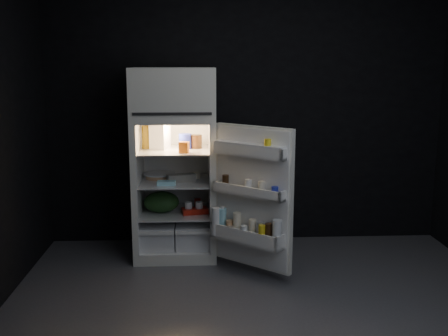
{
  "coord_description": "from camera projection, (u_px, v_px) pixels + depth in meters",
  "views": [
    {
      "loc": [
        -0.49,
        -3.57,
        1.82
      ],
      "look_at": [
        -0.26,
        1.0,
        0.9
      ],
      "focal_mm": 42.0,
      "sensor_mm": 36.0,
      "label": 1
    }
  ],
  "objects": [
    {
      "name": "wrapped_pkg",
      "position": [
        193.0,
        176.0,
        5.06
      ],
      "size": [
        0.13,
        0.12,
        0.05
      ],
      "primitive_type": "cube",
      "rotation": [
        0.0,
        0.0,
        0.24
      ],
      "color": "#EEE3C2",
      "rests_on": "refrigerator"
    },
    {
      "name": "egg_carton",
      "position": [
        181.0,
        178.0,
        4.92
      ],
      "size": [
        0.28,
        0.17,
        0.07
      ],
      "primitive_type": "cube",
      "rotation": [
        0.0,
        0.0,
        0.28
      ],
      "color": "gray",
      "rests_on": "refrigerator"
    },
    {
      "name": "floor",
      "position": [
        266.0,
        313.0,
        3.88
      ],
      "size": [
        4.0,
        3.4,
        0.0
      ],
      "primitive_type": "cube",
      "color": "#515156",
      "rests_on": "ground"
    },
    {
      "name": "produce_bag",
      "position": [
        161.0,
        202.0,
        4.97
      ],
      "size": [
        0.37,
        0.32,
        0.2
      ],
      "primitive_type": "ellipsoid",
      "rotation": [
        0.0,
        0.0,
        0.11
      ],
      "color": "#193815",
      "rests_on": "refrigerator"
    },
    {
      "name": "mayo_jar",
      "position": [
        185.0,
        141.0,
        4.94
      ],
      "size": [
        0.14,
        0.14,
        0.14
      ],
      "primitive_type": "cylinder",
      "rotation": [
        0.0,
        0.0,
        -0.21
      ],
      "color": "#1E29A3",
      "rests_on": "refrigerator"
    },
    {
      "name": "small_can_silver",
      "position": [
        196.0,
        202.0,
        5.16
      ],
      "size": [
        0.08,
        0.08,
        0.09
      ],
      "primitive_type": "cylinder",
      "rotation": [
        0.0,
        0.0,
        0.36
      ],
      "color": "silver",
      "rests_on": "refrigerator"
    },
    {
      "name": "small_can_red",
      "position": [
        198.0,
        203.0,
        5.13
      ],
      "size": [
        0.08,
        0.08,
        0.09
      ],
      "primitive_type": "cylinder",
      "rotation": [
        0.0,
        0.0,
        -0.23
      ],
      "color": "#B51C0F",
      "rests_on": "refrigerator"
    },
    {
      "name": "yogurt_tray",
      "position": [
        195.0,
        211.0,
        4.94
      ],
      "size": [
        0.26,
        0.17,
        0.05
      ],
      "primitive_type": "cube",
      "rotation": [
        0.0,
        0.0,
        0.19
      ],
      "color": "#B51C0F",
      "rests_on": "refrigerator"
    },
    {
      "name": "wall_back",
      "position": [
        246.0,
        111.0,
        5.28
      ],
      "size": [
        4.0,
        0.0,
        2.7
      ],
      "primitive_type": "cube",
      "color": "black",
      "rests_on": "ground"
    },
    {
      "name": "milk_jug",
      "position": [
        160.0,
        136.0,
        4.9
      ],
      "size": [
        0.2,
        0.2,
        0.24
      ],
      "primitive_type": "cube",
      "rotation": [
        0.0,
        0.0,
        -0.37
      ],
      "color": "white",
      "rests_on": "refrigerator"
    },
    {
      "name": "refrigerator",
      "position": [
        175.0,
        156.0,
        4.95
      ],
      "size": [
        0.76,
        0.71,
        1.78
      ],
      "color": "white",
      "rests_on": "ground"
    },
    {
      "name": "jam_jar",
      "position": [
        196.0,
        142.0,
        4.95
      ],
      "size": [
        0.13,
        0.13,
        0.13
      ],
      "primitive_type": "cylinder",
      "rotation": [
        0.0,
        0.0,
        0.23
      ],
      "color": "#311D0D",
      "rests_on": "refrigerator"
    },
    {
      "name": "small_carton",
      "position": [
        184.0,
        147.0,
        4.7
      ],
      "size": [
        0.1,
        0.08,
        0.1
      ],
      "primitive_type": "cube",
      "rotation": [
        0.0,
        0.0,
        -0.26
      ],
      "color": "#C55F17",
      "rests_on": "refrigerator"
    },
    {
      "name": "pie",
      "position": [
        159.0,
        176.0,
        5.06
      ],
      "size": [
        0.34,
        0.34,
        0.04
      ],
      "primitive_type": "cylinder",
      "rotation": [
        0.0,
        0.0,
        0.35
      ],
      "color": "tan",
      "rests_on": "refrigerator"
    },
    {
      "name": "wall_front",
      "position": [
        329.0,
        191.0,
        1.95
      ],
      "size": [
        4.0,
        0.0,
        2.7
      ],
      "primitive_type": "cube",
      "color": "black",
      "rests_on": "ground"
    },
    {
      "name": "fridge_door",
      "position": [
        251.0,
        201.0,
        4.43
      ],
      "size": [
        0.67,
        0.61,
        1.22
      ],
      "color": "white",
      "rests_on": "ground"
    },
    {
      "name": "flat_package",
      "position": [
        166.0,
        183.0,
        4.77
      ],
      "size": [
        0.17,
        0.09,
        0.04
      ],
      "primitive_type": "cube",
      "rotation": [
        0.0,
        0.0,
        -0.04
      ],
      "color": "#99DCED",
      "rests_on": "refrigerator"
    },
    {
      "name": "amber_bottle",
      "position": [
        146.0,
        137.0,
        4.94
      ],
      "size": [
        0.1,
        0.1,
        0.22
      ],
      "primitive_type": "cylinder",
      "rotation": [
        0.0,
        0.0,
        0.23
      ],
      "color": "#A87F1A",
      "rests_on": "refrigerator"
    }
  ]
}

